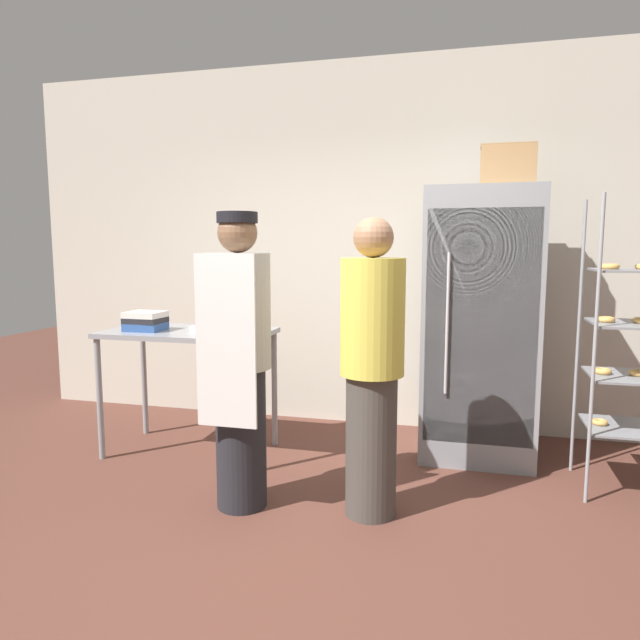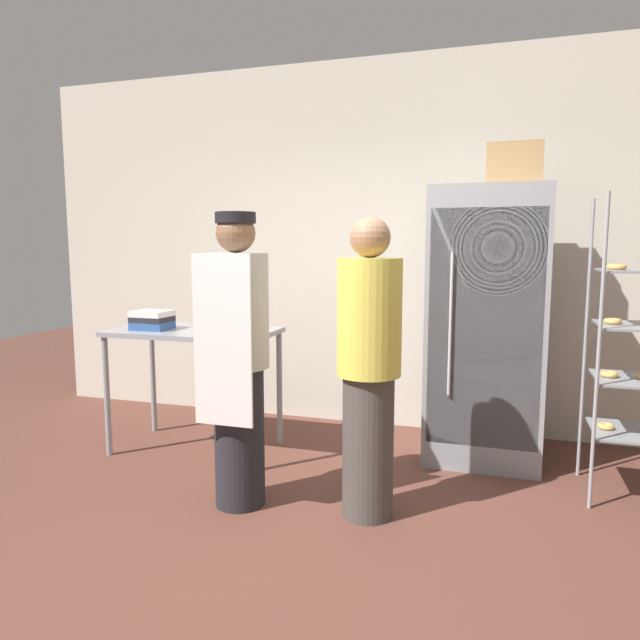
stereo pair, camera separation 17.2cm
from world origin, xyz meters
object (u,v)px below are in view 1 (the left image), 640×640
(cardboard_storage_box, at_px, (507,167))
(person_baker, at_px, (239,357))
(donut_box, at_px, (212,325))
(refrigerator, at_px, (479,325))
(binder_stack, at_px, (146,321))
(blender_pitcher, at_px, (237,312))
(person_customer, at_px, (372,367))
(baking_rack, at_px, (640,347))

(cardboard_storage_box, distance_m, person_baker, 2.29)
(donut_box, distance_m, person_baker, 0.90)
(refrigerator, height_order, binder_stack, refrigerator)
(blender_pitcher, relative_size, binder_stack, 0.98)
(blender_pitcher, relative_size, person_baker, 0.15)
(person_baker, bearing_deg, blender_pitcher, 113.41)
(refrigerator, distance_m, binder_stack, 2.44)
(blender_pitcher, bearing_deg, cardboard_storage_box, 6.51)
(refrigerator, bearing_deg, donut_box, -165.52)
(cardboard_storage_box, height_order, person_customer, cardboard_storage_box)
(baking_rack, relative_size, donut_box, 7.10)
(binder_stack, bearing_deg, cardboard_storage_box, 12.38)
(donut_box, xyz_separation_m, cardboard_storage_box, (2.03, 0.50, 1.12))
(baking_rack, distance_m, person_customer, 1.71)
(person_customer, bearing_deg, refrigerator, 61.91)
(blender_pitcher, bearing_deg, person_customer, -37.37)
(blender_pitcher, distance_m, person_customer, 1.52)
(refrigerator, relative_size, person_baker, 1.12)
(person_customer, bearing_deg, cardboard_storage_box, 56.57)
(donut_box, bearing_deg, refrigerator, 14.48)
(binder_stack, distance_m, person_customer, 1.88)
(binder_stack, xyz_separation_m, cardboard_storage_box, (2.53, 0.56, 1.10))
(person_baker, xyz_separation_m, person_customer, (0.76, 0.09, -0.03))
(refrigerator, xyz_separation_m, cardboard_storage_box, (0.15, 0.01, 1.12))
(blender_pitcher, bearing_deg, donut_box, -106.40)
(donut_box, height_order, person_baker, person_baker)
(donut_box, relative_size, person_baker, 0.15)
(refrigerator, height_order, blender_pitcher, refrigerator)
(refrigerator, height_order, donut_box, refrigerator)
(refrigerator, height_order, baking_rack, refrigerator)
(refrigerator, distance_m, person_baker, 1.83)
(refrigerator, bearing_deg, binder_stack, -167.13)
(blender_pitcher, bearing_deg, refrigerator, 6.68)
(person_customer, bearing_deg, baking_rack, 25.18)
(donut_box, relative_size, binder_stack, 0.97)
(cardboard_storage_box, bearing_deg, donut_box, -166.24)
(refrigerator, distance_m, cardboard_storage_box, 1.13)
(blender_pitcher, bearing_deg, binder_stack, -150.18)
(cardboard_storage_box, xyz_separation_m, person_customer, (-0.75, -1.14, -1.23))
(baking_rack, height_order, cardboard_storage_box, cardboard_storage_box)
(donut_box, bearing_deg, person_customer, -26.61)
(blender_pitcher, xyz_separation_m, person_customer, (1.20, -0.92, -0.18))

